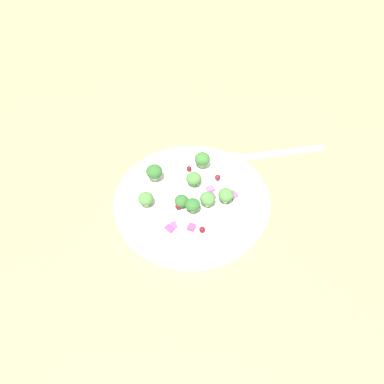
% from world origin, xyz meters
% --- Properties ---
extents(ground_plane, '(1.80, 1.80, 0.02)m').
position_xyz_m(ground_plane, '(0.00, 0.00, -0.01)').
color(ground_plane, tan).
extents(plate, '(0.24, 0.24, 0.02)m').
position_xyz_m(plate, '(0.03, -0.01, 0.01)').
color(plate, white).
rests_on(plate, ground_plane).
extents(dressing_pool, '(0.14, 0.14, 0.00)m').
position_xyz_m(dressing_pool, '(0.03, -0.01, 0.01)').
color(dressing_pool, white).
rests_on(dressing_pool, plate).
extents(broccoli_floret_0, '(0.02, 0.02, 0.02)m').
position_xyz_m(broccoli_floret_0, '(0.08, -0.02, 0.03)').
color(broccoli_floret_0, '#9EC684').
rests_on(broccoli_floret_0, plate).
extents(broccoli_floret_1, '(0.03, 0.03, 0.03)m').
position_xyz_m(broccoli_floret_1, '(0.05, 0.05, 0.03)').
color(broccoli_floret_1, '#8EB77A').
rests_on(broccoli_floret_1, plate).
extents(broccoli_floret_2, '(0.02, 0.02, 0.02)m').
position_xyz_m(broccoli_floret_2, '(-0.04, -0.03, 0.03)').
color(broccoli_floret_2, '#9EC684').
rests_on(broccoli_floret_2, plate).
extents(broccoli_floret_3, '(0.02, 0.02, 0.02)m').
position_xyz_m(broccoli_floret_3, '(0.03, -0.04, 0.03)').
color(broccoli_floret_3, '#9EC684').
rests_on(broccoli_floret_3, plate).
extents(broccoli_floret_4, '(0.02, 0.02, 0.02)m').
position_xyz_m(broccoli_floret_4, '(0.03, 0.01, 0.03)').
color(broccoli_floret_4, '#8EB77A').
rests_on(broccoli_floret_4, plate).
extents(broccoli_floret_5, '(0.02, 0.02, 0.02)m').
position_xyz_m(broccoli_floret_5, '(0.05, -0.03, 0.03)').
color(broccoli_floret_5, '#ADD18E').
rests_on(broccoli_floret_5, plate).
extents(broccoli_floret_6, '(0.03, 0.03, 0.03)m').
position_xyz_m(broccoli_floret_6, '(-0.03, 0.02, 0.03)').
color(broccoli_floret_6, '#8EB77A').
rests_on(broccoli_floret_6, plate).
extents(broccoli_floret_7, '(0.02, 0.02, 0.02)m').
position_xyz_m(broccoli_floret_7, '(0.01, -0.03, 0.03)').
color(broccoli_floret_7, '#9EC684').
rests_on(broccoli_floret_7, plate).
extents(cranberry_0, '(0.01, 0.01, 0.01)m').
position_xyz_m(cranberry_0, '(0.02, 0.04, 0.02)').
color(cranberry_0, maroon).
rests_on(cranberry_0, plate).
extents(cranberry_1, '(0.01, 0.01, 0.01)m').
position_xyz_m(cranberry_1, '(0.07, 0.02, 0.02)').
color(cranberry_1, maroon).
rests_on(cranberry_1, plate).
extents(cranberry_2, '(0.01, 0.01, 0.01)m').
position_xyz_m(cranberry_2, '(0.04, -0.08, 0.02)').
color(cranberry_2, maroon).
rests_on(cranberry_2, plate).
extents(cranberry_3, '(0.01, 0.01, 0.01)m').
position_xyz_m(cranberry_3, '(0.01, -0.04, 0.02)').
color(cranberry_3, maroon).
rests_on(cranberry_3, plate).
extents(cranberry_4, '(0.01, 0.01, 0.01)m').
position_xyz_m(cranberry_4, '(0.08, -0.02, 0.02)').
color(cranberry_4, maroon).
rests_on(cranberry_4, plate).
extents(cranberry_5, '(0.01, 0.01, 0.01)m').
position_xyz_m(cranberry_5, '(-0.03, -0.02, 0.02)').
color(cranberry_5, maroon).
rests_on(cranberry_5, plate).
extents(onion_bit_0, '(0.02, 0.01, 0.00)m').
position_xyz_m(onion_bit_0, '(0.06, 0.00, 0.02)').
color(onion_bit_0, '#A35B93').
rests_on(onion_bit_0, plate).
extents(onion_bit_1, '(0.01, 0.01, 0.00)m').
position_xyz_m(onion_bit_1, '(0.00, -0.07, 0.01)').
color(onion_bit_1, '#934C84').
rests_on(onion_bit_1, plate).
extents(onion_bit_2, '(0.02, 0.02, 0.01)m').
position_xyz_m(onion_bit_2, '(0.09, -0.01, 0.02)').
color(onion_bit_2, '#934C84').
rests_on(onion_bit_2, plate).
extents(onion_bit_3, '(0.01, 0.01, 0.01)m').
position_xyz_m(onion_bit_3, '(0.02, -0.07, 0.02)').
color(onion_bit_3, '#843D75').
rests_on(onion_bit_3, plate).
extents(onion_bit_4, '(0.02, 0.02, 0.00)m').
position_xyz_m(onion_bit_4, '(-0.01, -0.07, 0.02)').
color(onion_bit_4, '#843D75').
rests_on(onion_bit_4, plate).
extents(onion_bit_5, '(0.02, 0.02, 0.01)m').
position_xyz_m(onion_bit_5, '(0.06, -0.02, 0.02)').
color(onion_bit_5, '#843D75').
rests_on(onion_bit_5, plate).
extents(fork, '(0.19, 0.05, 0.01)m').
position_xyz_m(fork, '(0.16, 0.09, 0.00)').
color(fork, silver).
rests_on(fork, ground_plane).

